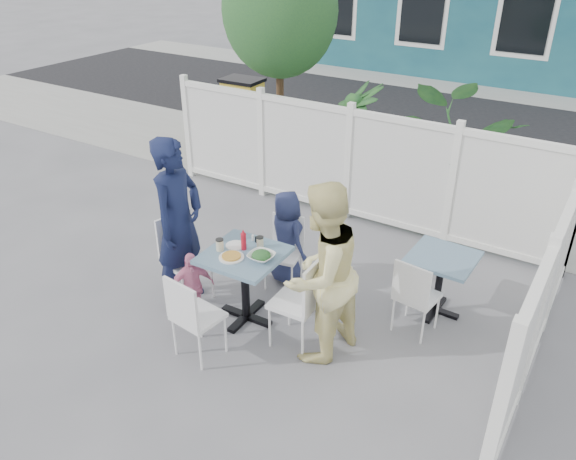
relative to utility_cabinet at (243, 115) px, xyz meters
The scene contains 29 objects.
ground 4.96m from the utility_cabinet, 54.36° to the right, with size 80.00×80.00×0.00m, color slate.
near_sidewalk 2.94m from the utility_cabinet, ahead, with size 24.00×2.60×0.01m, color gray.
street 4.57m from the utility_cabinet, 50.67° to the left, with size 24.00×5.00×0.01m, color black.
far_sidewalk 7.22m from the utility_cabinet, 66.51° to the left, with size 24.00×1.60×0.01m, color gray.
fence_back 3.38m from the utility_cabinet, 28.33° to the right, with size 5.86×0.08×1.60m.
fence_right 6.78m from the utility_cabinet, 30.09° to the right, with size 0.08×3.66×1.60m.
tree 2.45m from the utility_cabinet, 28.91° to the right, with size 1.80×1.62×3.59m.
utility_cabinet is the anchor object (origin of this frame).
potted_shrub_a 2.87m from the utility_cabinet, 18.39° to the right, with size 0.98×0.98×1.75m, color #1E4A28.
potted_shrub_b 4.51m from the utility_cabinet, 12.85° to the right, with size 1.65×1.43×1.83m, color #1E4A28.
main_table 5.33m from the utility_cabinet, 53.81° to the right, with size 0.79×0.79×0.81m.
spare_table 5.74m from the utility_cabinet, 32.73° to the right, with size 0.68×0.68×0.70m.
chair_left 4.88m from the utility_cabinet, 61.91° to the right, with size 0.53×0.54×0.98m.
chair_right 5.82m from the utility_cabinet, 48.22° to the right, with size 0.46×0.47×1.00m.
chair_back 4.69m from the utility_cabinet, 48.10° to the right, with size 0.45×0.44×0.84m.
chair_near 5.94m from the utility_cabinet, 58.66° to the right, with size 0.46×0.45×0.92m.
chair_spare 5.95m from the utility_cabinet, 37.31° to the right, with size 0.44×0.42×0.87m.
man 4.96m from the utility_cabinet, 61.73° to the right, with size 0.70×0.46×1.91m, color #121A3C.
woman 5.95m from the utility_cabinet, 46.93° to the right, with size 0.88×0.68×1.81m, color #EFDB50.
boy 4.63m from the utility_cabinet, 47.77° to the right, with size 0.56×0.36×1.14m, color #1E2549.
toddler 5.32m from the utility_cabinet, 59.82° to the right, with size 0.47×0.20×0.81m, color pink.
plate_main 5.41m from the utility_cabinet, 55.11° to the right, with size 0.26×0.26×0.02m, color white.
plate_side 5.18m from the utility_cabinet, 54.75° to the right, with size 0.21×0.21×0.01m, color white.
salad_bowl 5.46m from the utility_cabinet, 51.98° to the right, with size 0.26×0.26×0.06m, color white.
coffee_cup_a 5.26m from the utility_cabinet, 56.43° to the right, with size 0.08×0.08×0.12m, color beige.
coffee_cup_b 5.22m from the utility_cabinet, 51.95° to the right, with size 0.07×0.07×0.11m, color beige.
ketchup_bottle 5.25m from the utility_cabinet, 53.80° to the right, with size 0.06×0.06×0.18m, color red.
salt_shaker 5.08m from the utility_cabinet, 52.71° to the right, with size 0.03×0.03×0.06m, color white.
pepper_shaker 5.12m from the utility_cabinet, 52.34° to the right, with size 0.03×0.03×0.06m, color black.
Camera 1 is at (3.24, -4.18, 3.73)m, focal length 35.00 mm.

